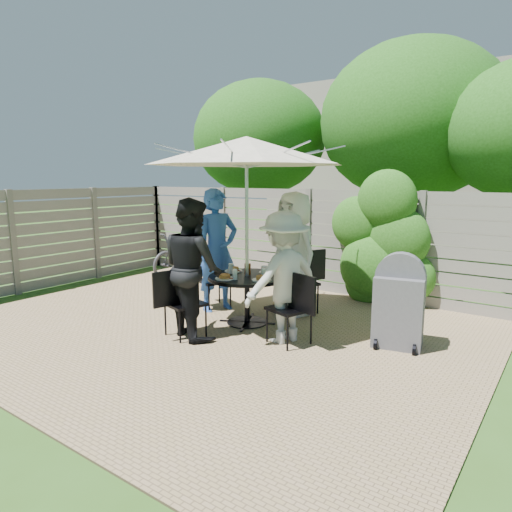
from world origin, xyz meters
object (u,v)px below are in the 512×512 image
Objects in this scene: person_back at (294,254)px; person_left at (217,251)px; bbq_grill at (399,305)px; bicycle at (188,254)px; chair_left at (214,292)px; glass_left at (231,269)px; chair_front at (184,317)px; glass_front at (235,274)px; chair_right at (290,323)px; plate_front at (225,277)px; plate_back at (268,271)px; plate_left at (234,270)px; chair_back at (300,295)px; patio_table at (247,291)px; coffee_cup at (264,271)px; glass_right at (264,273)px; person_right at (283,278)px; syrup_jug at (248,269)px; umbrella at (247,151)px; plate_right at (262,279)px; person_front at (193,268)px.

person_back is 0.98× the size of person_left.
bicycle is at bearing 151.25° from bbq_grill.
glass_left is (0.63, -0.34, 0.50)m from chair_left.
chair_front is 0.87m from glass_front.
chair_right is 4.47m from bicycle.
plate_front is 0.15× the size of bicycle.
plate_back is 0.22× the size of bbq_grill.
chair_front is at bearing -89.78° from plate_left.
chair_back is 0.65m from person_back.
bicycle reaches higher than patio_table.
chair_front is 1.12m from plate_left.
chair_left is at bearing 89.80° from person_left.
person_left reaches higher than chair_back.
person_back is 15.44× the size of coffee_cup.
chair_front is 0.53× the size of bicycle.
chair_left is 1.33m from glass_right.
person_back is at bearing -4.63° from chair_front.
plate_front is at bearing -120.08° from coffee_cup.
chair_left is at bearing 159.65° from plate_left.
plate_front is (0.78, -0.67, 0.45)m from chair_left.
person_right is 0.89m from syrup_jug.
glass_front is at bearing -88.30° from umbrella.
plate_right is at bearing 1.77° from chair_left.
chair_right is 5.80× the size of syrup_jug.
chair_right is 6.63× the size of glass_front.
plate_back is 0.51m from plate_left.
person_front is at bearing -125.82° from glass_right.
chair_left is 0.50× the size of person_front.
chair_back is at bearing 65.84° from syrup_jug.
chair_front is at bearing -110.18° from plate_front.
glass_front is 0.88× the size of syrup_jug.
chair_right is at bearing 0.19° from plate_front.
patio_table is 0.99m from chair_front.
chair_left is (-0.91, 0.34, -0.22)m from patio_table.
patio_table is 1.43× the size of chair_back.
person_right is at bearing -90.00° from person_left.
glass_left reaches higher than coffee_cup.
glass_front reaches higher than plate_left.
person_front is (0.62, -1.11, 0.63)m from chair_left.
umbrella is 2.77m from bbq_grill.
patio_table is 9.81× the size of glass_right.
patio_table is 0.36m from coffee_cup.
plate_back is at bearing -66.55° from person_left.
person_back is 13.23× the size of glass_right.
bicycle is at bearing 147.52° from umbrella.
umbrella reaches higher than person_back.
umbrella reaches higher than person_front.
chair_back is at bearing -40.73° from person_left.
bicycle reaches higher than plate_back.
plate_back is at bearing 24.70° from plate_left.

